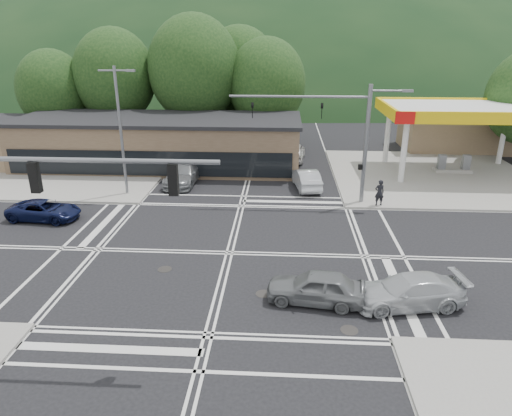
# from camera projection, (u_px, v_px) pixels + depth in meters

# --- Properties ---
(ground) EXTENTS (120.00, 120.00, 0.00)m
(ground) POSITION_uv_depth(u_px,v_px,m) (229.00, 253.00, 24.32)
(ground) COLOR black
(ground) RESTS_ON ground
(sidewalk_ne) EXTENTS (16.00, 16.00, 0.15)m
(sidewalk_ne) POSITION_uv_depth(u_px,v_px,m) (432.00, 176.00, 37.46)
(sidewalk_ne) COLOR gray
(sidewalk_ne) RESTS_ON ground
(sidewalk_nw) EXTENTS (16.00, 16.00, 0.15)m
(sidewalk_nw) POSITION_uv_depth(u_px,v_px,m) (76.00, 170.00, 39.13)
(sidewalk_nw) COLOR gray
(sidewalk_nw) RESTS_ON ground
(gas_station_canopy) EXTENTS (12.32, 8.34, 5.75)m
(gas_station_canopy) POSITION_uv_depth(u_px,v_px,m) (462.00, 113.00, 36.51)
(gas_station_canopy) COLOR silver
(gas_station_canopy) RESTS_ON ground
(convenience_store) EXTENTS (10.00, 6.00, 3.80)m
(convenience_store) POSITION_uv_depth(u_px,v_px,m) (455.00, 131.00, 45.86)
(convenience_store) COLOR #846B4F
(convenience_store) RESTS_ON ground
(commercial_row) EXTENTS (24.00, 8.00, 4.00)m
(commercial_row) POSITION_uv_depth(u_px,v_px,m) (160.00, 144.00, 39.92)
(commercial_row) COLOR brown
(commercial_row) RESTS_ON ground
(hill_north) EXTENTS (252.00, 126.00, 140.00)m
(hill_north) POSITION_uv_depth(u_px,v_px,m) (273.00, 84.00, 108.32)
(hill_north) COLOR #163218
(hill_north) RESTS_ON ground
(tree_n_a) EXTENTS (8.00, 8.00, 11.75)m
(tree_n_a) POSITION_uv_depth(u_px,v_px,m) (115.00, 76.00, 44.97)
(tree_n_a) COLOR #382619
(tree_n_a) RESTS_ON ground
(tree_n_b) EXTENTS (9.00, 9.00, 12.98)m
(tree_n_b) POSITION_uv_depth(u_px,v_px,m) (195.00, 69.00, 44.29)
(tree_n_b) COLOR #382619
(tree_n_b) RESTS_ON ground
(tree_n_c) EXTENTS (7.60, 7.60, 10.87)m
(tree_n_c) POSITION_uv_depth(u_px,v_px,m) (266.00, 83.00, 44.36)
(tree_n_c) COLOR #382619
(tree_n_c) RESTS_ON ground
(tree_n_d) EXTENTS (6.80, 6.80, 9.76)m
(tree_n_d) POSITION_uv_depth(u_px,v_px,m) (53.00, 90.00, 44.83)
(tree_n_d) COLOR #382619
(tree_n_d) RESTS_ON ground
(tree_n_e) EXTENTS (8.40, 8.40, 11.98)m
(tree_n_e) POSITION_uv_depth(u_px,v_px,m) (239.00, 73.00, 48.03)
(tree_n_e) COLOR #382619
(tree_n_e) RESTS_ON ground
(streetlight_nw) EXTENTS (2.50, 0.25, 9.00)m
(streetlight_nw) POSITION_uv_depth(u_px,v_px,m) (121.00, 126.00, 31.40)
(streetlight_nw) COLOR slate
(streetlight_nw) RESTS_ON ground
(signal_mast_ne) EXTENTS (11.65, 0.30, 8.00)m
(signal_mast_ne) POSITION_uv_depth(u_px,v_px,m) (348.00, 130.00, 29.79)
(signal_mast_ne) COLOR slate
(signal_mast_ne) RESTS_ON ground
(signal_mast_sw) EXTENTS (9.14, 0.28, 8.00)m
(signal_mast_sw) POSITION_uv_depth(u_px,v_px,m) (8.00, 219.00, 15.21)
(signal_mast_sw) COLOR slate
(signal_mast_sw) RESTS_ON ground
(car_blue_west) EXTENTS (4.61, 2.42, 1.24)m
(car_blue_west) POSITION_uv_depth(u_px,v_px,m) (44.00, 210.00, 28.54)
(car_blue_west) COLOR black
(car_blue_west) RESTS_ON ground
(car_grey_center) EXTENTS (4.45, 2.29, 1.45)m
(car_grey_center) POSITION_uv_depth(u_px,v_px,m) (316.00, 287.00, 19.62)
(car_grey_center) COLOR slate
(car_grey_center) RESTS_ON ground
(car_silver_east) EXTENTS (4.99, 2.65, 1.38)m
(car_silver_east) POSITION_uv_depth(u_px,v_px,m) (409.00, 291.00, 19.37)
(car_silver_east) COLOR #B3B7BB
(car_silver_east) RESTS_ON ground
(car_queue_a) EXTENTS (2.29, 4.69, 1.48)m
(car_queue_a) POSITION_uv_depth(u_px,v_px,m) (306.00, 179.00, 34.41)
(car_queue_a) COLOR #B3B6BA
(car_queue_a) RESTS_ON ground
(car_queue_b) EXTENTS (2.44, 5.06, 1.67)m
(car_queue_b) POSITION_uv_depth(u_px,v_px,m) (294.00, 152.00, 41.96)
(car_queue_b) COLOR silver
(car_queue_b) RESTS_ON ground
(car_northbound) EXTENTS (2.46, 5.52, 1.57)m
(car_northbound) POSITION_uv_depth(u_px,v_px,m) (183.00, 174.00, 35.51)
(car_northbound) COLOR slate
(car_northbound) RESTS_ON ground
(pedestrian) EXTENTS (0.71, 0.52, 1.78)m
(pedestrian) POSITION_uv_depth(u_px,v_px,m) (379.00, 193.00, 30.44)
(pedestrian) COLOR black
(pedestrian) RESTS_ON sidewalk_ne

